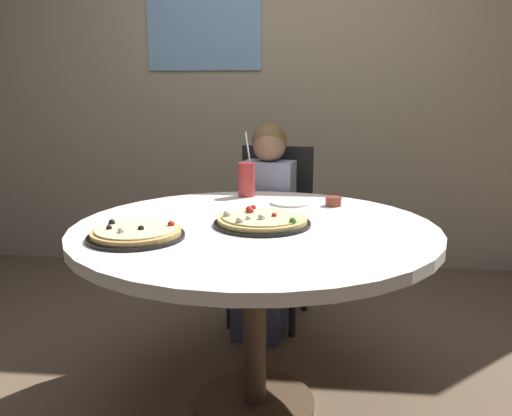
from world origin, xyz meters
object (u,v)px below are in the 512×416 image
Objects in this scene: dining_table at (255,246)px; sauce_bowl at (333,201)px; chair_wooden at (273,223)px; pizza_cheese at (136,233)px; pizza_veggie at (262,221)px; plate_small at (291,203)px; soda_cup at (246,179)px; diner_child at (265,240)px.

dining_table is 19.17× the size of sauce_bowl.
pizza_cheese is (-0.39, -1.11, 0.24)m from chair_wooden.
chair_wooden is 1.20m from pizza_cheese.
pizza_cheese is (-0.40, -0.22, -0.00)m from pizza_veggie.
plate_small is (0.11, -0.51, 0.22)m from chair_wooden.
soda_cup is (-0.12, 0.55, 0.06)m from pizza_veggie.
chair_wooden is at bearing 88.94° from dining_table.
diner_child reaches higher than plate_small.
diner_child is at bearing 112.62° from plate_small.
sauce_bowl is at bearing -7.61° from plate_small.
sauce_bowl is (0.40, -0.18, -0.06)m from soda_cup.
sauce_bowl is (0.68, 0.58, 0.00)m from pizza_cheese.
pizza_veggie is 1.11× the size of pizza_cheese.
dining_table is at bearing -108.26° from plate_small.
soda_cup is 0.45m from sauce_bowl.
chair_wooden is at bearing 101.92° from plate_small.
pizza_veggie is 1.17× the size of soda_cup.
pizza_cheese is at bearing -129.61° from plate_small.
soda_cup is at bearing 102.17° from pizza_veggie.
pizza_veggie reaches higher than dining_table.
plate_small is (0.22, -0.16, -0.08)m from soda_cup.
chair_wooden is 2.94× the size of pizza_cheese.
plate_small is (-0.19, 0.02, -0.02)m from sauce_bowl.
sauce_bowl is at bearing -24.69° from soda_cup.
pizza_veggie is 0.46m from sauce_bowl.
pizza_cheese is at bearing -139.81° from sauce_bowl.
chair_wooden is 0.47m from soda_cup.
pizza_cheese is 0.78m from plate_small.
diner_child is at bearing 65.59° from soda_cup.
diner_child is at bearing 68.82° from pizza_cheese.
soda_cup is (-0.11, -0.35, 0.30)m from chair_wooden.
chair_wooden is at bearing 70.62° from pizza_cheese.
pizza_cheese is (-0.36, -0.93, 0.28)m from diner_child.
plate_small reaches higher than dining_table.
soda_cup reaches higher than plate_small.
soda_cup is at bearing 99.66° from dining_table.
dining_table is 1.41× the size of chair_wooden.
dining_table is 0.11m from pizza_veggie.
pizza_veggie is at bearing -86.77° from diner_child.
pizza_cheese is 1.05× the size of soda_cup.
pizza_veggie is at bearing -24.82° from dining_table.
chair_wooden is 0.19m from diner_child.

